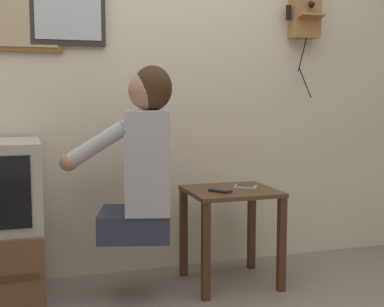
{
  "coord_description": "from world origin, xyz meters",
  "views": [
    {
      "loc": [
        -0.67,
        -2.06,
        1.07
      ],
      "look_at": [
        0.19,
        0.63,
        0.75
      ],
      "focal_mm": 50.0,
      "sensor_mm": 36.0,
      "label": 1
    }
  ],
  "objects_px": {
    "person": "(142,159)",
    "cell_phone_spare": "(245,187)",
    "wall_phone_antique": "(305,9)",
    "framed_picture": "(26,18)",
    "cell_phone_held": "(220,191)"
  },
  "relations": [
    {
      "from": "wall_phone_antique",
      "to": "framed_picture",
      "type": "bearing_deg",
      "value": 178.49
    },
    {
      "from": "framed_picture",
      "to": "cell_phone_held",
      "type": "height_order",
      "value": "framed_picture"
    },
    {
      "from": "wall_phone_antique",
      "to": "framed_picture",
      "type": "distance_m",
      "value": 1.68
    },
    {
      "from": "wall_phone_antique",
      "to": "cell_phone_held",
      "type": "distance_m",
      "value": 1.32
    },
    {
      "from": "wall_phone_antique",
      "to": "cell_phone_held",
      "type": "height_order",
      "value": "wall_phone_antique"
    },
    {
      "from": "person",
      "to": "cell_phone_spare",
      "type": "height_order",
      "value": "person"
    },
    {
      "from": "framed_picture",
      "to": "person",
      "type": "bearing_deg",
      "value": -39.13
    },
    {
      "from": "person",
      "to": "framed_picture",
      "type": "distance_m",
      "value": 1.02
    },
    {
      "from": "person",
      "to": "framed_picture",
      "type": "xyz_separation_m",
      "value": [
        -0.54,
        0.44,
        0.74
      ]
    },
    {
      "from": "cell_phone_spare",
      "to": "wall_phone_antique",
      "type": "bearing_deg",
      "value": -24.26
    },
    {
      "from": "wall_phone_antique",
      "to": "framed_picture",
      "type": "relative_size",
      "value": 2.0
    },
    {
      "from": "cell_phone_held",
      "to": "framed_picture",
      "type": "bearing_deg",
      "value": 123.45
    },
    {
      "from": "wall_phone_antique",
      "to": "framed_picture",
      "type": "height_order",
      "value": "wall_phone_antique"
    },
    {
      "from": "person",
      "to": "cell_phone_held",
      "type": "distance_m",
      "value": 0.48
    },
    {
      "from": "wall_phone_antique",
      "to": "cell_phone_held",
      "type": "relative_size",
      "value": 5.61
    }
  ]
}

